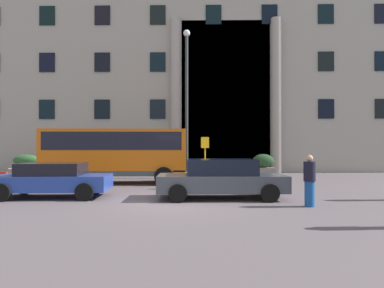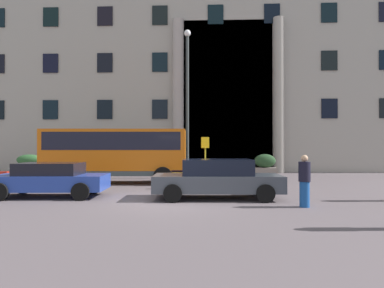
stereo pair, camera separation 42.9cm
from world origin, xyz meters
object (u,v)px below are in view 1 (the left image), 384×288
Objects in this scene: pedestrian_man_crossing at (310,181)px; parked_estate_mid at (221,178)px; parked_hatchback_near at (53,179)px; hedge_planter_east at (263,165)px; orange_minibus at (116,151)px; hedge_planter_entrance_left at (104,163)px; bus_stop_sign at (205,153)px; hedge_planter_west at (173,164)px; lamppost_plaza_centre at (187,93)px; scooter_by_planter at (182,179)px; hedge_planter_entrance_right at (26,165)px.

parked_estate_mid is at bearing 134.47° from pedestrian_man_crossing.
parked_hatchback_near is at bearing 177.17° from parked_estate_mid.
parked_estate_mid reaches higher than hedge_planter_east.
orange_minibus reaches higher than hedge_planter_entrance_left.
bus_stop_sign is 3.82m from hedge_planter_west.
parked_estate_mid is at bearing -79.19° from lamppost_plaza_centre.
hedge_planter_entrance_left is at bearing 123.69° from parked_estate_mid.
parked_hatchback_near is 6.15m from parked_estate_mid.
scooter_by_planter is at bearing -35.46° from orange_minibus.
hedge_planter_entrance_left reaches higher than hedge_planter_west.
bus_stop_sign is 7.38m from hedge_planter_entrance_left.
pedestrian_man_crossing is at bearing -49.97° from hedge_planter_entrance_left.
hedge_planter_entrance_left is 0.19× the size of lamppost_plaza_centre.
pedestrian_man_crossing is (3.04, -8.10, -0.69)m from bus_stop_sign.
hedge_planter_entrance_right is 12.52m from scooter_by_planter.
hedge_planter_east is at bearing 42.43° from parked_hatchback_near.
orange_minibus reaches higher than hedge_planter_entrance_right.
orange_minibus is 1.57× the size of parked_estate_mid.
hedge_planter_entrance_left is at bearing 177.92° from hedge_planter_west.
hedge_planter_entrance_right is at bearing -179.04° from hedge_planter_west.
hedge_planter_east is at bearing 29.07° from orange_minibus.
parked_estate_mid is at bearing -38.43° from hedge_planter_entrance_right.
bus_stop_sign is 1.49× the size of pedestrian_man_crossing.
hedge_planter_entrance_left is at bearing 3.71° from hedge_planter_entrance_right.
hedge_planter_east is 0.91× the size of pedestrian_man_crossing.
hedge_planter_entrance_right is at bearing 139.90° from parked_estate_mid.
scooter_by_planter is at bearing -52.75° from hedge_planter_entrance_left.
pedestrian_man_crossing is (8.77, -1.72, 0.14)m from parked_hatchback_near.
orange_minibus is 5.41m from hedge_planter_entrance_left.
hedge_planter_east is 0.81× the size of hedge_planter_entrance_right.
hedge_planter_west reaches higher than hedge_planter_entrance_right.
hedge_planter_west is 1.04× the size of hedge_planter_east.
hedge_planter_entrance_left is at bearing 115.79° from pedestrian_man_crossing.
bus_stop_sign is 11.97m from hedge_planter_entrance_right.
orange_minibus is 5.68m from lamppost_plaza_centre.
orange_minibus reaches higher than scooter_by_planter.
bus_stop_sign is (4.55, 1.63, -0.14)m from orange_minibus.
parked_hatchback_near is at bearing -106.45° from orange_minibus.
hedge_planter_entrance_left is 14.92m from pedestrian_man_crossing.
hedge_planter_west is at bearing 122.62° from bus_stop_sign.
hedge_planter_east reaches higher than hedge_planter_entrance_right.
bus_stop_sign is 8.62m from parked_hatchback_near.
hedge_planter_west is (2.52, 4.78, -0.90)m from orange_minibus.
scooter_by_planter is 5.92m from pedestrian_man_crossing.
lamppost_plaza_centre is (0.03, 5.13, 4.61)m from scooter_by_planter.
hedge_planter_entrance_left is 10.49m from hedge_planter_east.
hedge_planter_entrance_right is 1.13× the size of pedestrian_man_crossing.
lamppost_plaza_centre reaches higher than orange_minibus.
pedestrian_man_crossing is (2.62, -1.59, 0.08)m from parked_estate_mid.
hedge_planter_east is at bearing 55.37° from scooter_by_planter.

